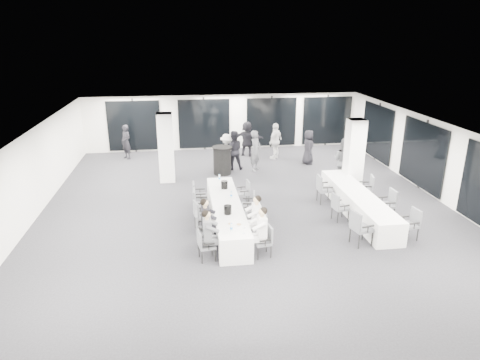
# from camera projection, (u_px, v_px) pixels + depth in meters

# --- Properties ---
(room) EXTENTS (14.04, 16.04, 2.84)m
(room) POSITION_uv_depth(u_px,v_px,m) (266.00, 159.00, 15.65)
(room) COLOR black
(room) RESTS_ON ground
(column_left) EXTENTS (0.60, 0.60, 2.80)m
(column_left) POSITION_uv_depth(u_px,v_px,m) (166.00, 148.00, 17.13)
(column_left) COLOR white
(column_left) RESTS_ON floor
(column_right) EXTENTS (0.60, 0.60, 2.80)m
(column_right) POSITION_uv_depth(u_px,v_px,m) (354.00, 156.00, 15.97)
(column_right) COLOR white
(column_right) RESTS_ON floor
(banquet_table_main) EXTENTS (0.90, 5.00, 0.75)m
(banquet_table_main) POSITION_uv_depth(u_px,v_px,m) (227.00, 214.00, 13.42)
(banquet_table_main) COLOR white
(banquet_table_main) RESTS_ON floor
(banquet_table_side) EXTENTS (0.90, 5.00, 0.75)m
(banquet_table_side) POSITION_uv_depth(u_px,v_px,m) (358.00, 203.00, 14.27)
(banquet_table_side) COLOR white
(banquet_table_side) RESTS_ON floor
(cocktail_table) EXTENTS (0.86, 0.86, 1.20)m
(cocktail_table) POSITION_uv_depth(u_px,v_px,m) (222.00, 160.00, 18.26)
(cocktail_table) COLOR black
(cocktail_table) RESTS_ON floor
(chair_main_left_near) EXTENTS (0.50, 0.53, 0.86)m
(chair_main_left_near) POSITION_uv_depth(u_px,v_px,m) (204.00, 243.00, 11.33)
(chair_main_left_near) COLOR #515459
(chair_main_left_near) RESTS_ON floor
(chair_main_left_second) EXTENTS (0.52, 0.58, 0.99)m
(chair_main_left_second) POSITION_uv_depth(u_px,v_px,m) (202.00, 228.00, 12.07)
(chair_main_left_second) COLOR #515459
(chair_main_left_second) RESTS_ON floor
(chair_main_left_mid) EXTENTS (0.58, 0.60, 0.94)m
(chair_main_left_mid) POSITION_uv_depth(u_px,v_px,m) (200.00, 214.00, 13.06)
(chair_main_left_mid) COLOR #515459
(chair_main_left_mid) RESTS_ON floor
(chair_main_left_fourth) EXTENTS (0.56, 0.62, 1.04)m
(chair_main_left_fourth) POSITION_uv_depth(u_px,v_px,m) (199.00, 203.00, 13.74)
(chair_main_left_fourth) COLOR #515459
(chair_main_left_fourth) RESTS_ON floor
(chair_main_left_far) EXTENTS (0.48, 0.54, 0.95)m
(chair_main_left_far) POSITION_uv_depth(u_px,v_px,m) (198.00, 194.00, 14.66)
(chair_main_left_far) COLOR #515459
(chair_main_left_far) RESTS_ON floor
(chair_main_right_near) EXTENTS (0.50, 0.54, 0.88)m
(chair_main_right_near) POSITION_uv_depth(u_px,v_px,m) (265.00, 239.00, 11.55)
(chair_main_right_near) COLOR #515459
(chair_main_right_near) RESTS_ON floor
(chair_main_right_second) EXTENTS (0.54, 0.57, 0.89)m
(chair_main_right_second) POSITION_uv_depth(u_px,v_px,m) (259.00, 225.00, 12.35)
(chair_main_right_second) COLOR #515459
(chair_main_right_second) RESTS_ON floor
(chair_main_right_mid) EXTENTS (0.47, 0.51, 0.86)m
(chair_main_right_mid) POSITION_uv_depth(u_px,v_px,m) (253.00, 212.00, 13.34)
(chair_main_right_mid) COLOR #515459
(chair_main_right_mid) RESTS_ON floor
(chair_main_right_fourth) EXTENTS (0.51, 0.55, 0.88)m
(chair_main_right_fourth) POSITION_uv_depth(u_px,v_px,m) (250.00, 203.00, 13.96)
(chair_main_right_fourth) COLOR #515459
(chair_main_right_fourth) RESTS_ON floor
(chair_main_right_far) EXTENTS (0.47, 0.52, 0.86)m
(chair_main_right_far) POSITION_uv_depth(u_px,v_px,m) (245.00, 191.00, 15.07)
(chair_main_right_far) COLOR #515459
(chair_main_right_far) RESTS_ON floor
(chair_side_left_near) EXTENTS (0.63, 0.66, 1.04)m
(chair_side_left_near) POSITION_uv_depth(u_px,v_px,m) (359.00, 226.00, 12.11)
(chair_side_left_near) COLOR #515459
(chair_side_left_near) RESTS_ON floor
(chair_side_left_mid) EXTENTS (0.53, 0.57, 0.91)m
(chair_side_left_mid) POSITION_uv_depth(u_px,v_px,m) (339.00, 206.00, 13.72)
(chair_side_left_mid) COLOR #515459
(chair_side_left_mid) RESTS_ON floor
(chair_side_left_far) EXTENTS (0.51, 0.58, 1.01)m
(chair_side_left_far) POSITION_uv_depth(u_px,v_px,m) (323.00, 187.00, 15.16)
(chair_side_left_far) COLOR #515459
(chair_side_left_far) RESTS_ON floor
(chair_side_right_near) EXTENTS (0.53, 0.57, 0.93)m
(chair_side_right_near) POSITION_uv_depth(u_px,v_px,m) (411.00, 222.00, 12.50)
(chair_side_right_near) COLOR #515459
(chair_side_right_near) RESTS_ON floor
(chair_side_right_mid) EXTENTS (0.51, 0.57, 0.99)m
(chair_side_right_mid) POSITION_uv_depth(u_px,v_px,m) (388.00, 202.00, 13.87)
(chair_side_right_mid) COLOR #515459
(chair_side_right_mid) RESTS_ON floor
(chair_side_right_far) EXTENTS (0.57, 0.60, 0.94)m
(chair_side_right_far) POSITION_uv_depth(u_px,v_px,m) (368.00, 186.00, 15.39)
(chair_side_right_far) COLOR #515459
(chair_side_right_far) RESTS_ON floor
(seated_guest_a) EXTENTS (0.50, 0.38, 1.44)m
(seated_guest_a) POSITION_uv_depth(u_px,v_px,m) (210.00, 232.00, 11.25)
(seated_guest_a) COLOR #515358
(seated_guest_a) RESTS_ON floor
(seated_guest_b) EXTENTS (0.50, 0.38, 1.44)m
(seated_guest_b) POSITION_uv_depth(u_px,v_px,m) (208.00, 219.00, 12.01)
(seated_guest_b) COLOR black
(seated_guest_b) RESTS_ON floor
(seated_guest_c) EXTENTS (0.50, 0.38, 1.44)m
(seated_guest_c) POSITION_uv_depth(u_px,v_px,m) (260.00, 229.00, 11.41)
(seated_guest_c) COLOR silver
(seated_guest_c) RESTS_ON floor
(seated_guest_d) EXTENTS (0.50, 0.38, 1.44)m
(seated_guest_d) POSITION_uv_depth(u_px,v_px,m) (254.00, 216.00, 12.21)
(seated_guest_d) COLOR silver
(seated_guest_d) RESTS_ON floor
(standing_guest_a) EXTENTS (0.92, 0.95, 2.02)m
(standing_guest_a) POSITION_uv_depth(u_px,v_px,m) (256.00, 148.00, 18.58)
(standing_guest_a) COLOR #515358
(standing_guest_a) RESTS_ON floor
(standing_guest_b) EXTENTS (0.95, 0.58, 1.97)m
(standing_guest_b) POSITION_uv_depth(u_px,v_px,m) (233.00, 148.00, 18.75)
(standing_guest_b) COLOR black
(standing_guest_b) RESTS_ON floor
(standing_guest_c) EXTENTS (1.29, 1.09, 1.77)m
(standing_guest_c) POSITION_uv_depth(u_px,v_px,m) (227.00, 149.00, 18.89)
(standing_guest_c) COLOR silver
(standing_guest_c) RESTS_ON floor
(standing_guest_d) EXTENTS (1.25, 1.28, 1.96)m
(standing_guest_d) POSITION_uv_depth(u_px,v_px,m) (276.00, 139.00, 20.38)
(standing_guest_d) COLOR silver
(standing_guest_d) RESTS_ON floor
(standing_guest_e) EXTENTS (0.65, 0.93, 1.79)m
(standing_guest_e) POSITION_uv_depth(u_px,v_px,m) (308.00, 145.00, 19.57)
(standing_guest_e) COLOR black
(standing_guest_e) RESTS_ON floor
(standing_guest_f) EXTENTS (1.89, 1.44, 1.94)m
(standing_guest_f) POSITION_uv_depth(u_px,v_px,m) (247.00, 136.00, 20.86)
(standing_guest_f) COLOR black
(standing_guest_f) RESTS_ON floor
(standing_guest_g) EXTENTS (0.86, 0.87, 1.86)m
(standing_guest_g) POSITION_uv_depth(u_px,v_px,m) (126.00, 140.00, 20.37)
(standing_guest_g) COLOR black
(standing_guest_g) RESTS_ON floor
(standing_guest_h) EXTENTS (1.08, 1.18, 2.08)m
(standing_guest_h) POSITION_uv_depth(u_px,v_px,m) (344.00, 158.00, 17.02)
(standing_guest_h) COLOR #515358
(standing_guest_h) RESTS_ON floor
(ice_bucket_near) EXTENTS (0.23, 0.23, 0.26)m
(ice_bucket_near) POSITION_uv_depth(u_px,v_px,m) (228.00, 210.00, 12.48)
(ice_bucket_near) COLOR black
(ice_bucket_near) RESTS_ON banquet_table_main
(ice_bucket_far) EXTENTS (0.24, 0.24, 0.27)m
(ice_bucket_far) POSITION_uv_depth(u_px,v_px,m) (224.00, 185.00, 14.51)
(ice_bucket_far) COLOR black
(ice_bucket_far) RESTS_ON banquet_table_main
(water_bottle_a) EXTENTS (0.07, 0.07, 0.21)m
(water_bottle_a) POSITION_uv_depth(u_px,v_px,m) (231.00, 227.00, 11.41)
(water_bottle_a) COLOR silver
(water_bottle_a) RESTS_ON banquet_table_main
(water_bottle_b) EXTENTS (0.07, 0.07, 0.22)m
(water_bottle_b) POSITION_uv_depth(u_px,v_px,m) (231.00, 195.00, 13.70)
(water_bottle_b) COLOR silver
(water_bottle_b) RESTS_ON banquet_table_main
(water_bottle_c) EXTENTS (0.07, 0.07, 0.21)m
(water_bottle_c) POSITION_uv_depth(u_px,v_px,m) (219.00, 178.00, 15.32)
(water_bottle_c) COLOR silver
(water_bottle_c) RESTS_ON banquet_table_main
(plate_a) EXTENTS (0.18, 0.18, 0.03)m
(plate_a) POSITION_uv_depth(u_px,v_px,m) (230.00, 224.00, 11.84)
(plate_a) COLOR white
(plate_a) RESTS_ON banquet_table_main
(plate_b) EXTENTS (0.22, 0.22, 0.03)m
(plate_b) POSITION_uv_depth(u_px,v_px,m) (239.00, 225.00, 11.80)
(plate_b) COLOR white
(plate_b) RESTS_ON banquet_table_main
(plate_c) EXTENTS (0.22, 0.22, 0.03)m
(plate_c) POSITION_uv_depth(u_px,v_px,m) (228.00, 211.00, 12.72)
(plate_c) COLOR white
(plate_c) RESTS_ON banquet_table_main
(wine_glass) EXTENTS (0.08, 0.08, 0.22)m
(wine_glass) POSITION_uv_depth(u_px,v_px,m) (244.00, 228.00, 11.25)
(wine_glass) COLOR silver
(wine_glass) RESTS_ON banquet_table_main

